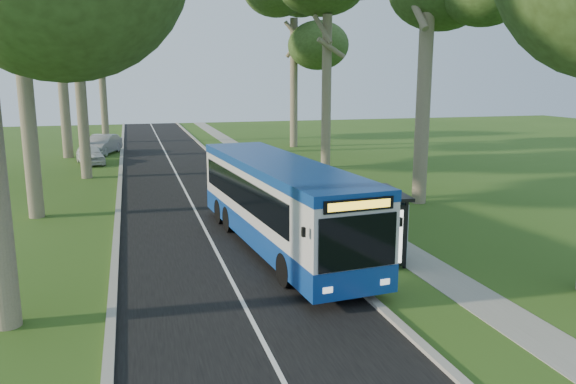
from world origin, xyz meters
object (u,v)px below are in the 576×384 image
object	(u,v)px
bus_stop_sign	(350,229)
car_silver	(102,145)
bus_shelter	(387,214)
car_white	(90,154)
litter_bin	(315,207)
bus	(279,204)

from	to	relation	value
bus_stop_sign	car_silver	world-z (taller)	bus_stop_sign
bus_shelter	car_white	xyz separation A→B (m)	(-11.05, 26.04, -0.96)
car_white	car_silver	bearing A→B (deg)	72.02
bus_stop_sign	litter_bin	xyz separation A→B (m)	(1.20, 7.06, -0.92)
bus_stop_sign	bus	bearing A→B (deg)	100.73
litter_bin	car_white	bearing A→B (deg)	118.35
car_white	bus_shelter	bearing A→B (deg)	-77.67
bus_shelter	bus_stop_sign	bearing A→B (deg)	-149.17
bus_stop_sign	car_silver	size ratio (longest dim) A/B	0.47
bus	car_silver	bearing A→B (deg)	99.08
bus	bus_shelter	world-z (taller)	bus
bus_stop_sign	car_silver	bearing A→B (deg)	90.62
bus	car_white	world-z (taller)	bus
litter_bin	car_white	distance (m)	22.39
bus	car_white	xyz separation A→B (m)	(-7.93, 23.63, -0.97)
car_white	car_silver	xyz separation A→B (m)	(0.65, 5.07, 0.09)
bus_shelter	car_white	size ratio (longest dim) A/B	0.70
car_silver	bus_shelter	bearing A→B (deg)	-53.26
litter_bin	bus_stop_sign	bearing A→B (deg)	-99.65
bus	bus_stop_sign	distance (m)	3.49
bus_stop_sign	litter_bin	size ratio (longest dim) A/B	2.24
bus_shelter	litter_bin	size ratio (longest dim) A/B	2.86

